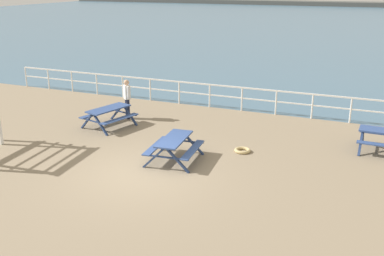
% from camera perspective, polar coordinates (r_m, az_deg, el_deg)
% --- Properties ---
extents(ground_plane, '(30.00, 24.00, 0.20)m').
position_cam_1_polar(ground_plane, '(13.80, -6.40, -6.10)').
color(ground_plane, gray).
extents(sea_band, '(142.00, 90.00, 0.01)m').
position_cam_1_polar(sea_band, '(64.18, 17.80, 12.53)').
color(sea_band, '#476B84').
rests_on(sea_band, ground).
extents(distant_shoreline, '(142.00, 6.00, 1.80)m').
position_cam_1_polar(distant_shoreline, '(106.96, 20.33, 14.29)').
color(distant_shoreline, '#4C4C47').
rests_on(distant_shoreline, ground).
extents(seaward_railing, '(23.07, 0.07, 1.08)m').
position_cam_1_polar(seaward_railing, '(20.26, 4.29, 4.45)').
color(seaward_railing, white).
rests_on(seaward_railing, ground).
extents(picnic_table_near_right, '(1.91, 2.13, 0.80)m').
position_cam_1_polar(picnic_table_near_right, '(18.01, -10.52, 1.92)').
color(picnic_table_near_right, '#334C84').
rests_on(picnic_table_near_right, ground).
extents(picnic_table_mid_centre, '(1.69, 1.94, 0.80)m').
position_cam_1_polar(picnic_table_mid_centre, '(14.38, -2.28, -2.02)').
color(picnic_table_mid_centre, '#334C84').
rests_on(picnic_table_mid_centre, ground).
extents(visitor, '(0.41, 0.39, 1.66)m').
position_cam_1_polar(visitor, '(18.91, -8.25, 3.97)').
color(visitor, '#1E2338').
rests_on(visitor, ground).
extents(rope_coil, '(0.55, 0.55, 0.11)m').
position_cam_1_polar(rope_coil, '(15.38, 6.41, -2.83)').
color(rope_coil, tan).
rests_on(rope_coil, ground).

